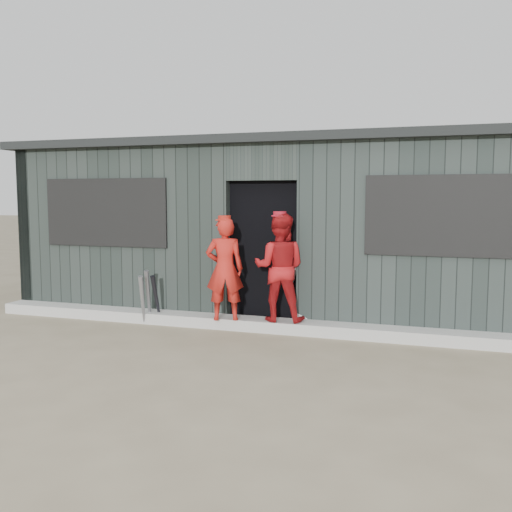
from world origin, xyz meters
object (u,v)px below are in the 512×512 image
(bat_mid, at_px, (148,297))
(player_grey_back, at_px, (309,282))
(bat_left, at_px, (142,300))
(player_red_right, at_px, (280,267))
(dugout, at_px, (289,228))
(bat_right, at_px, (156,299))
(player_red_left, at_px, (225,269))

(bat_mid, distance_m, player_grey_back, 2.26)
(bat_left, distance_m, player_red_right, 1.98)
(player_grey_back, height_order, dugout, dugout)
(player_red_right, bearing_deg, bat_mid, -3.04)
(dugout, bearing_deg, bat_mid, -130.97)
(bat_right, relative_size, player_red_left, 0.53)
(bat_mid, height_order, player_red_left, player_red_left)
(player_red_right, xyz_separation_m, dugout, (-0.32, 1.70, 0.43))
(bat_right, relative_size, dugout, 0.09)
(player_red_left, height_order, player_grey_back, player_red_left)
(player_red_left, xyz_separation_m, dugout, (0.38, 1.87, 0.46))
(player_red_left, bearing_deg, dugout, -122.42)
(player_red_left, distance_m, player_red_right, 0.73)
(player_grey_back, relative_size, dugout, 0.15)
(player_red_right, bearing_deg, dugout, -85.43)
(bat_left, relative_size, player_red_right, 0.52)
(bat_right, bearing_deg, dugout, 50.44)
(player_red_left, xyz_separation_m, player_red_right, (0.70, 0.17, 0.03))
(bat_left, xyz_separation_m, bat_mid, (0.01, 0.15, 0.03))
(bat_mid, relative_size, dugout, 0.09)
(bat_right, relative_size, player_red_right, 0.51)
(player_red_left, bearing_deg, bat_mid, -24.33)
(bat_right, distance_m, player_grey_back, 2.15)
(bat_mid, xyz_separation_m, dugout, (1.56, 1.80, 0.90))
(player_red_left, bearing_deg, bat_right, -26.63)
(player_red_right, bearing_deg, bat_right, -4.05)
(bat_mid, bearing_deg, player_red_left, -3.43)
(bat_right, bearing_deg, player_grey_back, 11.79)
(bat_mid, relative_size, player_red_right, 0.55)
(bat_mid, distance_m, player_red_right, 1.95)
(bat_right, relative_size, player_grey_back, 0.58)
(bat_right, height_order, player_red_left, player_red_left)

